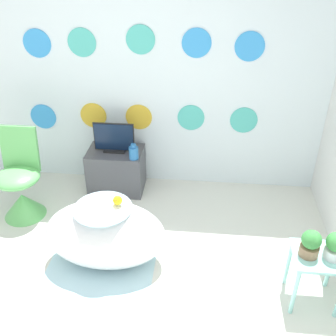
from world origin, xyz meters
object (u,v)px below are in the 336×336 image
Objects in this scene: bathtub at (106,234)px; tv at (114,139)px; potted_plant_right at (335,246)px; vase at (134,152)px; potted_plant_left at (311,244)px; chair at (21,190)px.

bathtub is 1.14m from tv.
tv reaches higher than potted_plant_right.
vase is 1.91m from potted_plant_left.
potted_plant_right is (0.17, -0.01, 0.00)m from potted_plant_left.
bathtub is 1.76m from potted_plant_right.
bathtub is 1.13× the size of chair.
vase is at bearing 143.60° from potted_plant_right.
vase is 0.77× the size of potted_plant_left.
bathtub is 1.11m from chair.
potted_plant_left is at bearing -17.63° from chair.
chair reaches higher than potted_plant_right.
chair is 1.15m from vase.
bathtub is at bearing -29.54° from chair.
potted_plant_left is at bearing -9.27° from bathtub.
potted_plant_right is (2.69, -0.81, 0.27)m from chair.
potted_plant_left is (1.48, -1.21, 0.02)m from vase.
tv is 2.31m from potted_plant_right.
potted_plant_right reaches higher than vase.
potted_plant_right is at bearing -35.84° from tv.
tv is at bearing 148.52° from vase.
tv reaches higher than potted_plant_left.
potted_plant_left is (1.70, -1.34, -0.05)m from tv.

